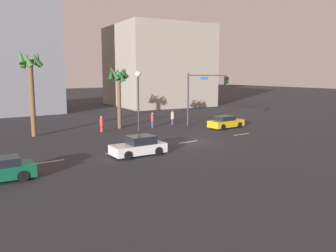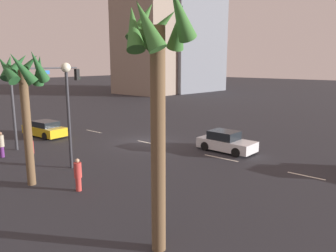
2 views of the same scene
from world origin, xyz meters
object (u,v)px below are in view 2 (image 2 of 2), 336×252
building_1 (175,33)px  car_1 (45,129)px  palm_tree_0 (157,71)px  traffic_signal (39,90)px  streetlamp (67,96)px  building_3 (158,16)px  car_2 (226,142)px  pedestrian_1 (78,174)px  pedestrian_0 (31,150)px  palm_tree_1 (24,83)px  pedestrian_2 (1,144)px

building_1 → car_1: bearing=120.8°
palm_tree_0 → traffic_signal: bearing=-17.6°
streetlamp → building_3: size_ratio=0.20×
car_1 → car_2: bearing=-158.5°
car_1 → pedestrian_1: (-12.51, 5.47, 0.23)m
streetlamp → pedestrian_0: bearing=25.6°
pedestrian_1 → palm_tree_1: palm_tree_1 is taller
streetlamp → palm_tree_0: size_ratio=0.74×
car_2 → building_1: (35.81, -39.50, 12.20)m
pedestrian_2 → palm_tree_1: (-6.35, 1.27, 4.38)m
pedestrian_2 → pedestrian_1: bearing=178.4°
car_1 → building_1: (21.35, -45.21, 12.23)m
traffic_signal → palm_tree_0: (-16.61, 5.27, 1.80)m
building_1 → building_3: bearing=106.0°
streetlamp → pedestrian_1: size_ratio=3.78×
car_2 → palm_tree_0: bearing=109.8°
palm_tree_0 → building_3: bearing=-48.9°
streetlamp → palm_tree_1: 3.15m
car_1 → palm_tree_0: palm_tree_0 is taller
building_3 → pedestrian_2: bearing=119.2°
building_1 → palm_tree_0: bearing=133.3°
pedestrian_0 → building_3: 52.41m
palm_tree_0 → palm_tree_1: (9.01, -0.34, -0.71)m
pedestrian_2 → building_1: size_ratio=0.07×
pedestrian_2 → building_1: building_1 is taller
car_2 → traffic_signal: traffic_signal is taller
car_1 → building_3: size_ratio=0.14×
streetlamp → pedestrian_2: size_ratio=3.60×
car_1 → pedestrian_0: pedestrian_0 is taller
building_1 → building_3: size_ratio=0.82×
pedestrian_0 → building_1: bearing=-60.7°
palm_tree_1 → building_1: building_1 is taller
pedestrian_0 → palm_tree_1: (-3.26, 1.73, 4.37)m
car_1 → traffic_signal: bearing=146.4°
palm_tree_0 → streetlamp: bearing=-18.3°
streetlamp → pedestrian_2: 6.74m
streetlamp → pedestrian_2: (5.54, 1.64, -3.47)m
car_1 → streetlamp: (-9.15, 3.58, 3.75)m
building_3 → car_1: bearing=118.3°
pedestrian_1 → pedestrian_2: (8.91, -0.25, 0.05)m
building_3 → car_2: bearing=137.4°
car_2 → pedestrian_1: bearing=80.1°
pedestrian_1 → pedestrian_0: bearing=-6.9°
pedestrian_0 → palm_tree_1: size_ratio=0.25×
streetlamp → building_1: size_ratio=0.24×
traffic_signal → building_1: building_1 is taller
streetlamp → building_1: bearing=-58.0°
car_2 → streetlamp: streetlamp is taller
pedestrian_1 → traffic_signal: bearing=-21.0°
palm_tree_1 → building_1: size_ratio=0.27×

